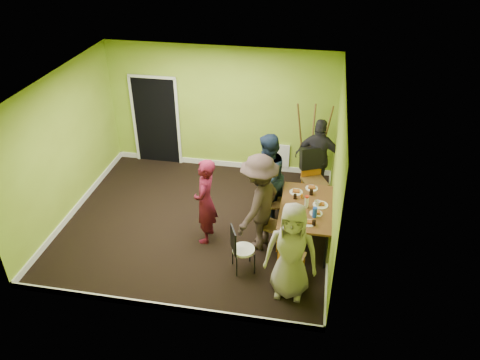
% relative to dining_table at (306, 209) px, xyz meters
% --- Properties ---
extents(ground, '(5.00, 5.00, 0.00)m').
position_rel_dining_table_xyz_m(ground, '(-2.05, 0.17, -0.70)').
color(ground, black).
rests_on(ground, ground).
extents(room_walls, '(5.04, 4.54, 2.82)m').
position_rel_dining_table_xyz_m(room_walls, '(-2.07, 0.21, 0.29)').
color(room_walls, olive).
rests_on(room_walls, ground).
extents(dining_table, '(0.90, 1.50, 0.75)m').
position_rel_dining_table_xyz_m(dining_table, '(0.00, 0.00, 0.00)').
color(dining_table, black).
rests_on(dining_table, ground).
extents(chair_left_far, '(0.45, 0.45, 0.90)m').
position_rel_dining_table_xyz_m(chair_left_far, '(-0.66, 0.47, -0.19)').
color(chair_left_far, orange).
rests_on(chair_left_far, ground).
extents(chair_left_near, '(0.46, 0.45, 0.88)m').
position_rel_dining_table_xyz_m(chair_left_near, '(-0.62, -0.20, -0.20)').
color(chair_left_near, orange).
rests_on(chair_left_near, ground).
extents(chair_back_end, '(0.65, 0.69, 1.14)m').
position_rel_dining_table_xyz_m(chair_back_end, '(0.03, 1.42, 0.11)').
color(chair_back_end, orange).
rests_on(chair_back_end, ground).
extents(chair_front_end, '(0.46, 0.47, 0.93)m').
position_rel_dining_table_xyz_m(chair_front_end, '(-0.16, -1.09, -0.17)').
color(chair_front_end, orange).
rests_on(chair_front_end, ground).
extents(chair_bentwood, '(0.45, 0.44, 0.87)m').
position_rel_dining_table_xyz_m(chair_bentwood, '(-1.01, -0.98, -0.22)').
color(chair_bentwood, black).
rests_on(chair_bentwood, ground).
extents(easel, '(0.74, 0.70, 1.85)m').
position_rel_dining_table_xyz_m(easel, '(-0.02, 2.07, 0.22)').
color(easel, brown).
rests_on(easel, ground).
extents(plate_near_left, '(0.24, 0.24, 0.01)m').
position_rel_dining_table_xyz_m(plate_near_left, '(-0.21, 0.42, 0.06)').
color(plate_near_left, white).
rests_on(plate_near_left, dining_table).
extents(plate_near_right, '(0.23, 0.23, 0.01)m').
position_rel_dining_table_xyz_m(plate_near_right, '(-0.25, -0.35, 0.06)').
color(plate_near_right, white).
rests_on(plate_near_right, dining_table).
extents(plate_far_back, '(0.23, 0.23, 0.01)m').
position_rel_dining_table_xyz_m(plate_far_back, '(0.06, 0.60, 0.06)').
color(plate_far_back, white).
rests_on(plate_far_back, dining_table).
extents(plate_far_front, '(0.22, 0.22, 0.01)m').
position_rel_dining_table_xyz_m(plate_far_front, '(0.07, -0.49, 0.06)').
color(plate_far_front, white).
rests_on(plate_far_front, dining_table).
extents(plate_wall_back, '(0.27, 0.27, 0.01)m').
position_rel_dining_table_xyz_m(plate_wall_back, '(0.24, 0.08, 0.06)').
color(plate_wall_back, white).
rests_on(plate_wall_back, dining_table).
extents(plate_wall_front, '(0.22, 0.22, 0.01)m').
position_rel_dining_table_xyz_m(plate_wall_front, '(0.18, -0.19, 0.06)').
color(plate_wall_front, white).
rests_on(plate_wall_front, dining_table).
extents(thermos, '(0.07, 0.07, 0.21)m').
position_rel_dining_table_xyz_m(thermos, '(-0.00, -0.03, 0.16)').
color(thermos, white).
rests_on(thermos, dining_table).
extents(blue_bottle, '(0.08, 0.08, 0.19)m').
position_rel_dining_table_xyz_m(blue_bottle, '(0.15, -0.29, 0.15)').
color(blue_bottle, blue).
rests_on(blue_bottle, dining_table).
extents(orange_bottle, '(0.04, 0.04, 0.09)m').
position_rel_dining_table_xyz_m(orange_bottle, '(-0.10, 0.24, 0.10)').
color(orange_bottle, orange).
rests_on(orange_bottle, dining_table).
extents(glass_mid, '(0.06, 0.06, 0.09)m').
position_rel_dining_table_xyz_m(glass_mid, '(-0.22, 0.21, 0.10)').
color(glass_mid, black).
rests_on(glass_mid, dining_table).
extents(glass_back, '(0.07, 0.07, 0.11)m').
position_rel_dining_table_xyz_m(glass_back, '(0.06, 0.39, 0.11)').
color(glass_back, black).
rests_on(glass_back, dining_table).
extents(glass_front, '(0.07, 0.07, 0.09)m').
position_rel_dining_table_xyz_m(glass_front, '(0.15, -0.52, 0.10)').
color(glass_front, black).
rests_on(glass_front, dining_table).
extents(cup_a, '(0.11, 0.11, 0.09)m').
position_rel_dining_table_xyz_m(cup_a, '(-0.13, -0.20, 0.10)').
color(cup_a, white).
rests_on(cup_a, dining_table).
extents(cup_b, '(0.10, 0.10, 0.10)m').
position_rel_dining_table_xyz_m(cup_b, '(0.18, 0.06, 0.10)').
color(cup_b, white).
rests_on(cup_b, dining_table).
extents(person_standing, '(0.40, 0.60, 1.63)m').
position_rel_dining_table_xyz_m(person_standing, '(-1.75, -0.26, 0.12)').
color(person_standing, '#500D1F').
rests_on(person_standing, ground).
extents(person_left_far, '(0.86, 0.99, 1.74)m').
position_rel_dining_table_xyz_m(person_left_far, '(-0.78, 0.64, 0.18)').
color(person_left_far, '#162237').
rests_on(person_left_far, ground).
extents(person_left_near, '(1.03, 1.33, 1.81)m').
position_rel_dining_table_xyz_m(person_left_near, '(-0.80, -0.27, 0.21)').
color(person_left_near, '#322521').
rests_on(person_left_near, ground).
extents(person_back_end, '(1.04, 0.57, 1.68)m').
position_rel_dining_table_xyz_m(person_back_end, '(0.15, 1.64, 0.14)').
color(person_back_end, black).
rests_on(person_back_end, ground).
extents(person_front_end, '(0.83, 0.56, 1.66)m').
position_rel_dining_table_xyz_m(person_front_end, '(-0.15, -1.35, 0.13)').
color(person_front_end, gray).
rests_on(person_front_end, ground).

